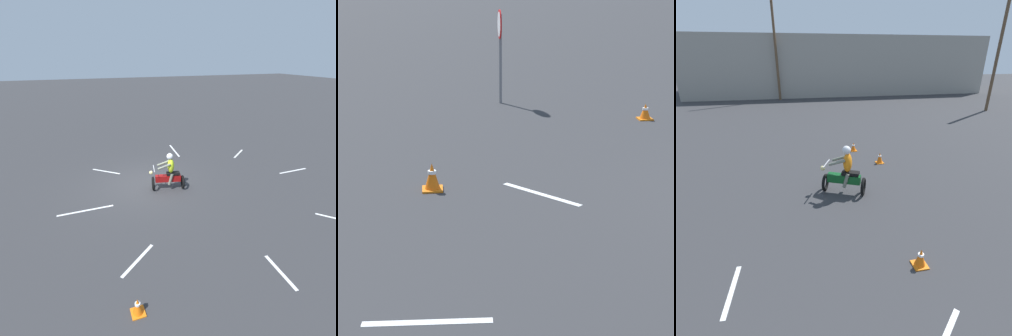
% 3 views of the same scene
% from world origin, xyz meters
% --- Properties ---
extents(ground_plane, '(120.00, 120.00, 0.00)m').
position_xyz_m(ground_plane, '(0.00, 0.00, 0.00)').
color(ground_plane, '#333335').
extents(motorcycle_rider_foreground, '(1.56, 0.93, 1.66)m').
position_xyz_m(motorcycle_rider_foreground, '(-0.93, 0.84, 0.73)').
color(motorcycle_rider_foreground, black).
rests_on(motorcycle_rider_foreground, ground).
extents(traffic_cone_mid_left, '(0.32, 0.32, 0.44)m').
position_xyz_m(traffic_cone_mid_left, '(1.79, 6.31, 0.21)').
color(traffic_cone_mid_left, orange).
rests_on(traffic_cone_mid_left, ground).
extents(lane_stripe_e, '(2.08, 0.15, 0.01)m').
position_xyz_m(lane_stripe_e, '(2.64, 1.45, 0.00)').
color(lane_stripe_e, silver).
rests_on(lane_stripe_e, ground).
extents(lane_stripe_ne, '(1.20, 1.06, 0.01)m').
position_xyz_m(lane_stripe_ne, '(1.39, 4.66, 0.00)').
color(lane_stripe_ne, silver).
rests_on(lane_stripe_ne, ground).
extents(lane_stripe_n, '(0.17, 1.30, 0.01)m').
position_xyz_m(lane_stripe_n, '(-2.16, 6.41, 0.00)').
color(lane_stripe_n, silver).
rests_on(lane_stripe_n, ground).
extents(lane_stripe_w, '(1.71, 0.16, 0.01)m').
position_xyz_m(lane_stripe_w, '(-7.54, 1.15, 0.00)').
color(lane_stripe_w, silver).
rests_on(lane_stripe_w, ground).
extents(lane_stripe_sw, '(1.28, 1.09, 0.01)m').
position_xyz_m(lane_stripe_sw, '(-6.36, -1.95, 0.00)').
color(lane_stripe_sw, silver).
rests_on(lane_stripe_sw, ground).
extents(lane_stripe_s, '(0.31, 2.16, 0.01)m').
position_xyz_m(lane_stripe_s, '(-2.94, -3.75, 0.00)').
color(lane_stripe_s, silver).
rests_on(lane_stripe_s, ground).
extents(lane_stripe_se, '(1.27, 1.10, 0.01)m').
position_xyz_m(lane_stripe_se, '(1.43, -1.97, 0.00)').
color(lane_stripe_se, silver).
rests_on(lane_stripe_se, ground).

